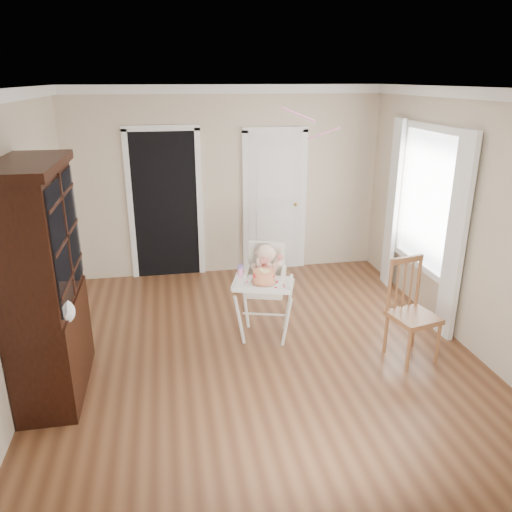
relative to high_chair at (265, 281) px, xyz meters
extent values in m
plane|color=#56321D|center=(-0.13, -0.36, -0.68)|extent=(5.00, 5.00, 0.00)
plane|color=white|center=(-0.13, -0.36, 2.02)|extent=(5.00, 5.00, 0.00)
plane|color=#C1B096|center=(-0.13, 2.14, 0.67)|extent=(4.50, 0.00, 4.50)
plane|color=#C1B096|center=(-2.38, -0.36, 0.67)|extent=(0.00, 5.00, 5.00)
plane|color=#C1B096|center=(2.12, -0.36, 0.67)|extent=(0.00, 5.00, 5.00)
cube|color=black|center=(-1.03, 2.13, 0.37)|extent=(0.90, 0.03, 2.10)
cube|color=white|center=(-1.52, 2.12, 0.37)|extent=(0.08, 0.05, 2.18)
cube|color=white|center=(-0.54, 2.12, 0.37)|extent=(0.08, 0.05, 2.18)
cube|color=white|center=(-1.03, 2.12, 1.46)|extent=(1.06, 0.05, 0.08)
cube|color=white|center=(0.57, 2.12, 0.35)|extent=(0.80, 0.05, 2.05)
cube|color=white|center=(0.13, 2.12, 0.35)|extent=(0.08, 0.05, 2.13)
cube|color=white|center=(1.01, 2.12, 0.35)|extent=(0.08, 0.05, 2.13)
sphere|color=gold|center=(0.89, 2.08, 0.32)|extent=(0.06, 0.06, 0.06)
cube|color=white|center=(2.10, 0.44, 0.72)|extent=(0.02, 1.20, 1.60)
cube|color=white|center=(2.08, 0.44, 1.56)|extent=(0.06, 1.36, 0.08)
cube|color=white|center=(2.02, -0.34, 0.47)|extent=(0.08, 0.28, 2.30)
cube|color=white|center=(2.02, 1.22, 0.47)|extent=(0.08, 0.28, 2.30)
cylinder|color=white|center=(-0.31, -0.14, -0.38)|extent=(0.16, 0.11, 0.63)
cylinder|color=white|center=(0.18, -0.29, -0.38)|extent=(0.11, 0.16, 0.63)
cylinder|color=white|center=(-0.17, 0.30, -0.38)|extent=(0.11, 0.16, 0.63)
cylinder|color=white|center=(0.31, 0.16, -0.38)|extent=(0.16, 0.11, 0.63)
cylinder|color=white|center=(-0.01, -0.04, -0.38)|extent=(0.47, 0.16, 0.03)
cube|color=silver|center=(0.00, 0.01, -0.09)|extent=(0.50, 0.48, 0.08)
cube|color=silver|center=(-0.19, 0.06, 0.03)|extent=(0.14, 0.36, 0.19)
cube|color=silver|center=(0.19, -0.05, 0.03)|extent=(0.14, 0.36, 0.19)
cube|color=silver|center=(0.05, 0.18, 0.16)|extent=(0.40, 0.18, 0.47)
cube|color=white|center=(-0.07, -0.24, 0.07)|extent=(0.69, 0.58, 0.03)
cube|color=white|center=(-0.13, -0.44, 0.09)|extent=(0.58, 0.20, 0.04)
ellipsoid|color=beige|center=(0.01, 0.04, 0.07)|extent=(0.28, 0.25, 0.30)
sphere|color=beige|center=(0.01, 0.04, 0.31)|extent=(0.26, 0.26, 0.21)
sphere|color=red|center=(-0.01, -0.02, 0.13)|extent=(0.15, 0.15, 0.15)
sphere|color=red|center=(-0.04, -0.04, 0.26)|extent=(0.08, 0.08, 0.08)
sphere|color=red|center=(0.14, -0.09, 0.30)|extent=(0.07, 0.07, 0.07)
cylinder|color=silver|center=(-0.06, -0.23, 0.09)|extent=(0.29, 0.29, 0.01)
cylinder|color=red|center=(-0.06, -0.23, 0.16)|extent=(0.23, 0.23, 0.12)
cylinder|color=#F2E08C|center=(-0.05, -0.26, 0.21)|extent=(0.10, 0.10, 0.02)
cylinder|color=#F395C8|center=(-0.28, -0.04, 0.14)|extent=(0.07, 0.07, 0.10)
cylinder|color=#8166B4|center=(-0.28, -0.04, 0.20)|extent=(0.07, 0.07, 0.03)
cone|color=#8166B4|center=(-0.28, -0.04, 0.24)|extent=(0.02, 0.02, 0.04)
cube|color=black|center=(-2.12, -0.63, -0.23)|extent=(0.50, 1.20, 0.90)
cube|color=black|center=(-2.12, -0.63, 0.82)|extent=(0.46, 1.20, 1.20)
cube|color=black|center=(-1.88, -0.93, 0.82)|extent=(0.02, 0.52, 1.05)
cube|color=black|center=(-1.88, -0.33, 0.82)|extent=(0.02, 0.52, 1.05)
cube|color=black|center=(-2.12, -0.63, 1.44)|extent=(0.54, 1.28, 0.08)
ellipsoid|color=white|center=(-1.92, -0.98, 0.27)|extent=(0.20, 0.16, 0.22)
cube|color=brown|center=(1.42, -0.72, -0.21)|extent=(0.52, 0.52, 0.05)
cylinder|color=brown|center=(1.28, -0.94, -0.44)|extent=(0.04, 0.04, 0.46)
cylinder|color=brown|center=(1.64, -0.86, -0.44)|extent=(0.04, 0.04, 0.46)
cylinder|color=brown|center=(1.19, -0.58, -0.44)|extent=(0.04, 0.04, 0.46)
cylinder|color=brown|center=(1.56, -0.50, -0.44)|extent=(0.04, 0.04, 0.46)
cylinder|color=brown|center=(1.19, -0.57, 0.09)|extent=(0.04, 0.04, 0.60)
cylinder|color=brown|center=(1.55, -0.49, 0.09)|extent=(0.04, 0.04, 0.60)
cube|color=brown|center=(1.37, -0.53, 0.35)|extent=(0.39, 0.13, 0.06)
camera|label=1|loc=(-1.02, -4.96, 2.11)|focal=35.00mm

